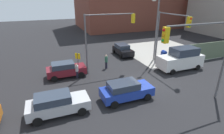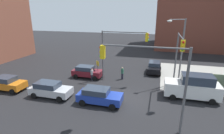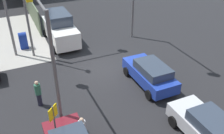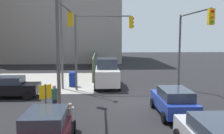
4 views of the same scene
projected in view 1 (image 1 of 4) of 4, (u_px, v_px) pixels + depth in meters
The scene contains 15 objects.
ground_plane at pixel (143, 84), 17.44m from camera, with size 120.00×120.00×0.00m, color black.
sidewalk_corner at pixel (162, 51), 28.29m from camera, with size 12.00×12.00×0.01m, color #9E9B93.
traffic_signal_nw_corner at pixel (106, 31), 18.83m from camera, with size 5.88×0.36×6.50m.
traffic_signal_se_corner at pixel (204, 48), 12.52m from camera, with size 6.34×0.36×6.50m.
traffic_signal_ne_corner at pixel (168, 30), 19.50m from camera, with size 0.36×5.08×6.50m.
street_lamp_corner at pixel (156, 26), 22.18m from camera, with size 2.19×1.85×8.00m.
warning_sign_two_way at pixel (78, 60), 19.29m from camera, with size 0.48×0.48×2.40m.
mailbox_blue at pixel (164, 55), 23.60m from camera, with size 0.56×0.64×1.43m.
sedan_maroon at pixel (66, 69), 18.78m from camera, with size 4.08×2.02×1.62m.
hatchback_blue at pixel (126, 90), 14.54m from camera, with size 4.37×2.02×1.62m.
coupe_silver at pixel (57, 104), 12.71m from camera, with size 4.42×2.02×1.62m.
hatchback_black at pixel (123, 50), 25.77m from camera, with size 2.02×3.98×1.62m.
van_white_delivery at pixel (181, 59), 20.64m from camera, with size 5.40×2.32×2.62m.
pedestrian_crossing at pixel (106, 61), 20.92m from camera, with size 0.36×0.36×1.72m.
pedestrian_waiting at pixel (77, 71), 18.44m from camera, with size 0.36×0.36×1.60m.
Camera 1 is at (-8.59, -13.35, 8.04)m, focal length 28.00 mm.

